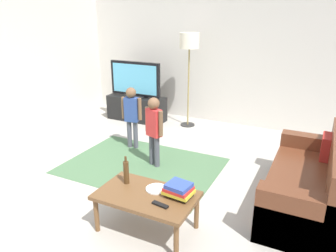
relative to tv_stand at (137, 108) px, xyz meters
name	(u,v)px	position (x,y,z in m)	size (l,w,h in m)	color
ground	(147,187)	(1.57, -2.30, -0.24)	(7.80, 7.80, 0.00)	#B2ADA3
wall_back	(223,55)	(1.57, 0.70, 1.11)	(6.00, 0.12, 2.70)	silver
area_rug	(142,166)	(1.19, -1.80, -0.24)	(2.20, 1.60, 0.01)	#4C724C
tv_stand	(137,108)	(0.00, 0.00, 0.00)	(1.20, 0.44, 0.50)	black
tv	(135,80)	(0.00, -0.02, 0.60)	(1.10, 0.28, 0.71)	black
couch	(314,186)	(3.49, -1.86, 0.05)	(0.80, 1.80, 0.86)	brown
floor_lamp	(189,46)	(1.09, 0.15, 1.30)	(0.36, 0.36, 1.78)	#262626
child_near_tv	(132,112)	(0.70, -1.27, 0.37)	(0.34, 0.16, 1.02)	#4C4C59
child_center	(154,126)	(1.34, -1.70, 0.38)	(0.33, 0.19, 1.03)	#4C4C59
coffee_table	(146,198)	(1.99, -3.04, 0.13)	(1.00, 0.60, 0.42)	brown
book_stack	(179,190)	(2.30, -2.93, 0.25)	(0.29, 0.24, 0.14)	black
bottle	(126,172)	(1.69, -2.94, 0.31)	(0.06, 0.06, 0.31)	#4C3319
tv_remote	(160,205)	(2.21, -3.16, 0.19)	(0.17, 0.05, 0.02)	black
plate	(156,189)	(2.04, -2.92, 0.18)	(0.22, 0.22, 0.02)	white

